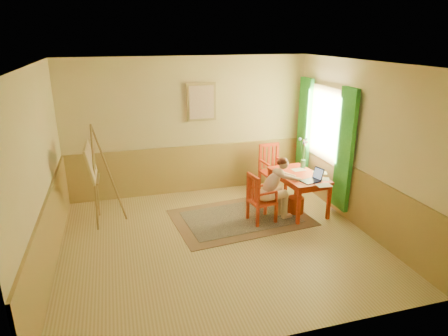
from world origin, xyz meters
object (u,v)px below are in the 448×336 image
object	(u,v)px
table	(298,179)
chair_back	(272,169)
figure	(275,186)
easel	(93,166)
chair_left	(260,198)
laptop	(313,179)

from	to	relation	value
table	chair_back	distance (m)	0.99
figure	easel	xyz separation A→B (m)	(-3.05, 0.74, 0.43)
chair_left	table	bearing A→B (deg)	18.29
figure	laptop	world-z (taller)	figure
chair_left	figure	xyz separation A→B (m)	(0.29, 0.03, 0.18)
table	figure	size ratio (longest dim) A/B	1.09
chair_back	easel	world-z (taller)	easel
easel	table	bearing A→B (deg)	-7.59
chair_back	chair_left	bearing A→B (deg)	-120.69
table	figure	xyz separation A→B (m)	(-0.59, -0.26, 0.01)
chair_left	laptop	xyz separation A→B (m)	(0.96, -0.10, 0.31)
chair_left	easel	bearing A→B (deg)	164.29
table	chair_left	bearing A→B (deg)	-161.71
chair_left	chair_back	bearing A→B (deg)	59.31
chair_back	figure	distance (m)	1.32
table	laptop	world-z (taller)	laptop
laptop	easel	bearing A→B (deg)	166.75
chair_left	chair_back	world-z (taller)	chair_back
table	figure	bearing A→B (deg)	-156.06
figure	laptop	distance (m)	0.69
chair_back	figure	xyz separation A→B (m)	(-0.46, -1.23, 0.12)
chair_left	figure	bearing A→B (deg)	5.97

